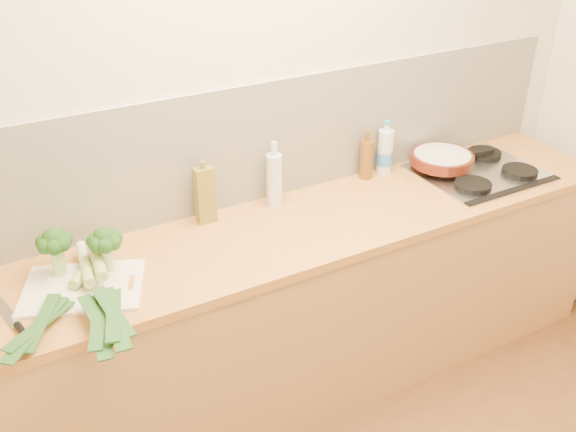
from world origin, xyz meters
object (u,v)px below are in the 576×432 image
gas_hob (479,171)px  chopping_board (83,287)px  chefs_knife (20,329)px  skillet (443,159)px

gas_hob → chopping_board: size_ratio=1.38×
gas_hob → chopping_board: bearing=-179.4°
chopping_board → chefs_knife: bearing=-128.3°
skillet → gas_hob: bearing=-31.8°
chefs_knife → skillet: 2.05m
gas_hob → chefs_knife: bearing=-175.9°
gas_hob → chefs_knife: size_ratio=1.75×
chefs_knife → gas_hob: bearing=-7.8°
gas_hob → skillet: 0.19m
gas_hob → chopping_board: gas_hob is taller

